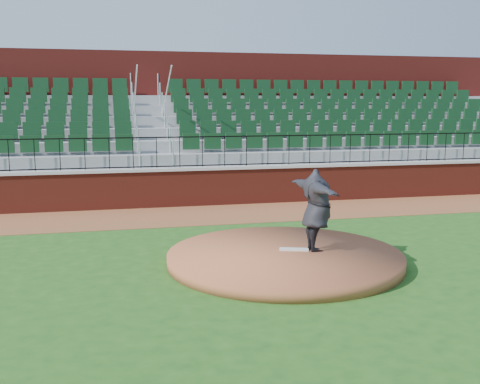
# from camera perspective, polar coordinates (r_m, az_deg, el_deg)

# --- Properties ---
(ground) EXTENTS (90.00, 90.00, 0.00)m
(ground) POSITION_cam_1_polar(r_m,az_deg,el_deg) (12.43, 1.58, -6.99)
(ground) COLOR #1F4D16
(ground) RESTS_ON ground
(warning_track) EXTENTS (34.00, 3.20, 0.01)m
(warning_track) POSITION_cam_1_polar(r_m,az_deg,el_deg) (17.56, -2.90, -2.23)
(warning_track) COLOR brown
(warning_track) RESTS_ON ground
(field_wall) EXTENTS (34.00, 0.35, 1.20)m
(field_wall) POSITION_cam_1_polar(r_m,az_deg,el_deg) (19.02, -3.77, 0.45)
(field_wall) COLOR maroon
(field_wall) RESTS_ON ground
(wall_cap) EXTENTS (34.00, 0.45, 0.10)m
(wall_cap) POSITION_cam_1_polar(r_m,az_deg,el_deg) (18.93, -3.79, 2.39)
(wall_cap) COLOR #B7B7B7
(wall_cap) RESTS_ON field_wall
(wall_railing) EXTENTS (34.00, 0.05, 1.00)m
(wall_railing) POSITION_cam_1_polar(r_m,az_deg,el_deg) (18.87, -3.81, 4.05)
(wall_railing) COLOR black
(wall_railing) RESTS_ON wall_cap
(seating_stands) EXTENTS (34.00, 5.10, 4.60)m
(seating_stands) POSITION_cam_1_polar(r_m,az_deg,el_deg) (21.53, -5.01, 5.98)
(seating_stands) COLOR gray
(seating_stands) RESTS_ON ground
(concourse_wall) EXTENTS (34.00, 0.50, 5.50)m
(concourse_wall) POSITION_cam_1_polar(r_m,az_deg,el_deg) (24.28, -5.97, 7.37)
(concourse_wall) COLOR maroon
(concourse_wall) RESTS_ON ground
(pitchers_mound) EXTENTS (5.03, 5.03, 0.25)m
(pitchers_mound) POSITION_cam_1_polar(r_m,az_deg,el_deg) (12.28, 4.51, -6.61)
(pitchers_mound) COLOR brown
(pitchers_mound) RESTS_ON ground
(pitching_rubber) EXTENTS (0.64, 0.35, 0.04)m
(pitching_rubber) POSITION_cam_1_polar(r_m,az_deg,el_deg) (12.41, 5.46, -5.76)
(pitching_rubber) COLOR silver
(pitching_rubber) RESTS_ON pitchers_mound
(pitcher) EXTENTS (0.73, 2.23, 1.79)m
(pitcher) POSITION_cam_1_polar(r_m,az_deg,el_deg) (12.24, 7.68, -1.82)
(pitcher) COLOR black
(pitcher) RESTS_ON pitchers_mound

